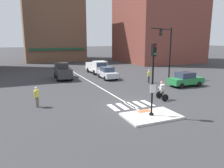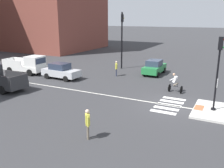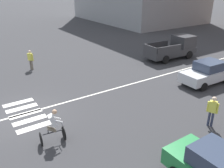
{
  "view_description": "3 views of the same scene",
  "coord_description": "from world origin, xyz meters",
  "px_view_note": "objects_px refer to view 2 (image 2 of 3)",
  "views": [
    {
      "loc": [
        -8.23,
        -15.08,
        5.36
      ],
      "look_at": [
        -0.21,
        3.74,
        1.15
      ],
      "focal_mm": 34.85,
      "sensor_mm": 36.0,
      "label": 1
    },
    {
      "loc": [
        -17.19,
        -3.82,
        6.29
      ],
      "look_at": [
        0.02,
        4.99,
        1.01
      ],
      "focal_mm": 39.38,
      "sensor_mm": 36.0,
      "label": 2
    },
    {
      "loc": [
        12.46,
        -2.26,
        6.89
      ],
      "look_at": [
        1.13,
        5.33,
        1.02
      ],
      "focal_mm": 38.44,
      "sensor_mm": 36.0,
      "label": 3
    }
  ],
  "objects_px": {
    "car_silver_eastbound_far": "(61,71)",
    "pedestrian_waiting_far_side": "(116,67)",
    "cyclist": "(175,83)",
    "traffic_light_mast": "(122,33)",
    "signal_pole": "(218,67)",
    "pedestrian_at_curb_left": "(88,122)",
    "car_green_cross_right": "(154,67)",
    "pickup_truck_white_eastbound_distant": "(28,65)"
  },
  "relations": [
    {
      "from": "car_silver_eastbound_far",
      "to": "pedestrian_waiting_far_side",
      "type": "xyz_separation_m",
      "value": [
        3.69,
        -4.7,
        0.17
      ]
    },
    {
      "from": "cyclist",
      "to": "traffic_light_mast",
      "type": "bearing_deg",
      "value": 51.46
    },
    {
      "from": "signal_pole",
      "to": "pedestrian_waiting_far_side",
      "type": "height_order",
      "value": "signal_pole"
    },
    {
      "from": "signal_pole",
      "to": "pedestrian_waiting_far_side",
      "type": "xyz_separation_m",
      "value": [
        6.52,
        10.61,
        -2.14
      ]
    },
    {
      "from": "car_silver_eastbound_far",
      "to": "pedestrian_waiting_far_side",
      "type": "bearing_deg",
      "value": -51.89
    },
    {
      "from": "cyclist",
      "to": "pedestrian_at_curb_left",
      "type": "distance_m",
      "value": 10.75
    },
    {
      "from": "pedestrian_at_curb_left",
      "to": "pedestrian_waiting_far_side",
      "type": "xyz_separation_m",
      "value": [
        13.7,
        5.04,
        0.0
      ]
    },
    {
      "from": "signal_pole",
      "to": "traffic_light_mast",
      "type": "xyz_separation_m",
      "value": [
        9.73,
        11.46,
        1.38
      ]
    },
    {
      "from": "signal_pole",
      "to": "traffic_light_mast",
      "type": "relative_size",
      "value": 0.72
    },
    {
      "from": "signal_pole",
      "to": "cyclist",
      "type": "height_order",
      "value": "signal_pole"
    },
    {
      "from": "signal_pole",
      "to": "pedestrian_at_curb_left",
      "type": "distance_m",
      "value": 9.34
    },
    {
      "from": "car_green_cross_right",
      "to": "pickup_truck_white_eastbound_distant",
      "type": "distance_m",
      "value": 14.49
    },
    {
      "from": "signal_pole",
      "to": "pedestrian_waiting_far_side",
      "type": "relative_size",
      "value": 2.96
    },
    {
      "from": "traffic_light_mast",
      "to": "car_green_cross_right",
      "type": "xyz_separation_m",
      "value": [
        -0.4,
        -4.28,
        -3.69
      ]
    },
    {
      "from": "traffic_light_mast",
      "to": "pedestrian_at_curb_left",
      "type": "bearing_deg",
      "value": -160.8
    },
    {
      "from": "pedestrian_at_curb_left",
      "to": "pedestrian_waiting_far_side",
      "type": "relative_size",
      "value": 1.0
    },
    {
      "from": "pedestrian_at_curb_left",
      "to": "pickup_truck_white_eastbound_distant",
      "type": "bearing_deg",
      "value": 55.1
    },
    {
      "from": "signal_pole",
      "to": "car_green_cross_right",
      "type": "bearing_deg",
      "value": 37.57
    },
    {
      "from": "car_silver_eastbound_far",
      "to": "pedestrian_at_curb_left",
      "type": "relative_size",
      "value": 2.49
    },
    {
      "from": "cyclist",
      "to": "car_green_cross_right",
      "type": "bearing_deg",
      "value": 31.93
    },
    {
      "from": "signal_pole",
      "to": "pedestrian_at_curb_left",
      "type": "relative_size",
      "value": 2.96
    },
    {
      "from": "signal_pole",
      "to": "pedestrian_waiting_far_side",
      "type": "bearing_deg",
      "value": 58.42
    },
    {
      "from": "traffic_light_mast",
      "to": "pickup_truck_white_eastbound_distant",
      "type": "xyz_separation_m",
      "value": [
        -6.69,
        8.77,
        -3.53
      ]
    },
    {
      "from": "traffic_light_mast",
      "to": "cyclist",
      "type": "height_order",
      "value": "traffic_light_mast"
    },
    {
      "from": "car_silver_eastbound_far",
      "to": "pickup_truck_white_eastbound_distant",
      "type": "xyz_separation_m",
      "value": [
        0.21,
        4.92,
        0.17
      ]
    },
    {
      "from": "traffic_light_mast",
      "to": "car_green_cross_right",
      "type": "distance_m",
      "value": 5.67
    },
    {
      "from": "traffic_light_mast",
      "to": "cyclist",
      "type": "xyz_separation_m",
      "value": [
        -6.38,
        -8.0,
        -3.63
      ]
    },
    {
      "from": "pickup_truck_white_eastbound_distant",
      "to": "cyclist",
      "type": "xyz_separation_m",
      "value": [
        0.31,
        -16.78,
        -0.11
      ]
    },
    {
      "from": "pickup_truck_white_eastbound_distant",
      "to": "pedestrian_waiting_far_side",
      "type": "relative_size",
      "value": 3.09
    },
    {
      "from": "pedestrian_waiting_far_side",
      "to": "signal_pole",
      "type": "bearing_deg",
      "value": -121.58
    },
    {
      "from": "signal_pole",
      "to": "pedestrian_at_curb_left",
      "type": "height_order",
      "value": "signal_pole"
    },
    {
      "from": "signal_pole",
      "to": "traffic_light_mast",
      "type": "height_order",
      "value": "traffic_light_mast"
    },
    {
      "from": "traffic_light_mast",
      "to": "cyclist",
      "type": "bearing_deg",
      "value": -128.54
    },
    {
      "from": "car_silver_eastbound_far",
      "to": "pickup_truck_white_eastbound_distant",
      "type": "relative_size",
      "value": 0.81
    },
    {
      "from": "signal_pole",
      "to": "pickup_truck_white_eastbound_distant",
      "type": "height_order",
      "value": "signal_pole"
    },
    {
      "from": "traffic_light_mast",
      "to": "pedestrian_waiting_far_side",
      "type": "height_order",
      "value": "traffic_light_mast"
    },
    {
      "from": "cyclist",
      "to": "pedestrian_waiting_far_side",
      "type": "bearing_deg",
      "value": 66.14
    },
    {
      "from": "signal_pole",
      "to": "pedestrian_at_curb_left",
      "type": "bearing_deg",
      "value": 142.22
    },
    {
      "from": "car_green_cross_right",
      "to": "car_silver_eastbound_far",
      "type": "height_order",
      "value": "same"
    },
    {
      "from": "car_green_cross_right",
      "to": "pedestrian_at_curb_left",
      "type": "xyz_separation_m",
      "value": [
        -16.51,
        -1.61,
        0.17
      ]
    },
    {
      "from": "car_silver_eastbound_far",
      "to": "cyclist",
      "type": "distance_m",
      "value": 11.87
    },
    {
      "from": "car_silver_eastbound_far",
      "to": "car_green_cross_right",
      "type": "bearing_deg",
      "value": -51.38
    }
  ]
}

